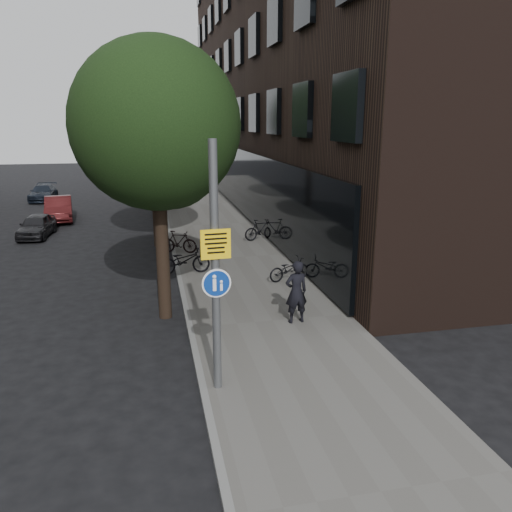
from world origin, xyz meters
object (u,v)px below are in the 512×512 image
object	(u,v)px
parked_bike_facade_near	(289,269)
parked_car_near	(37,226)
signpost	(215,270)
pedestrian	(296,292)

from	to	relation	value
parked_bike_facade_near	parked_car_near	bearing A→B (deg)	31.60
parked_bike_facade_near	signpost	bearing A→B (deg)	137.71
pedestrian	signpost	bearing A→B (deg)	42.39
pedestrian	parked_bike_facade_near	world-z (taller)	pedestrian
signpost	pedestrian	world-z (taller)	signpost
signpost	parked_car_near	world-z (taller)	signpost
parked_car_near	signpost	bearing A→B (deg)	-63.16
parked_bike_facade_near	pedestrian	bearing A→B (deg)	152.03
pedestrian	parked_bike_facade_near	size ratio (longest dim) A/B	1.14
signpost	pedestrian	size ratio (longest dim) A/B	2.89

